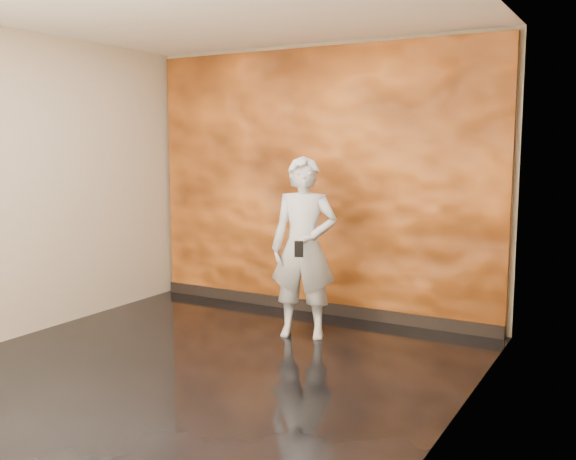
# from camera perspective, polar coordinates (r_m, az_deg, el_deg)

# --- Properties ---
(room) EXTENTS (4.02, 4.02, 2.81)m
(room) POSITION_cam_1_polar(r_m,az_deg,el_deg) (5.03, -7.49, 3.31)
(room) COLOR black
(room) RESTS_ON ground
(feature_wall) EXTENTS (3.90, 0.06, 2.75)m
(feature_wall) POSITION_cam_1_polar(r_m,az_deg,el_deg) (6.70, 2.63, 4.25)
(feature_wall) COLOR orange
(feature_wall) RESTS_ON ground
(baseboard) EXTENTS (3.90, 0.04, 0.12)m
(baseboard) POSITION_cam_1_polar(r_m,az_deg,el_deg) (6.87, 2.42, -6.82)
(baseboard) COLOR black
(baseboard) RESTS_ON ground
(man) EXTENTS (0.70, 0.56, 1.66)m
(man) POSITION_cam_1_polar(r_m,az_deg,el_deg) (5.88, 1.42, -1.59)
(man) COLOR #A0A5AF
(man) RESTS_ON ground
(phone) EXTENTS (0.08, 0.04, 0.15)m
(phone) POSITION_cam_1_polar(r_m,az_deg,el_deg) (5.62, 0.97, -1.70)
(phone) COLOR black
(phone) RESTS_ON man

